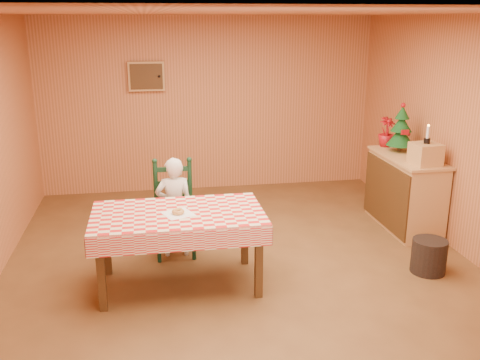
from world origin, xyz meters
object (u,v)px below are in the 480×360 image
dining_table (178,220)px  ladder_chair (174,210)px  christmas_tree (401,130)px  shelf_unit (404,192)px  crate (426,154)px  seated_child (174,207)px  storage_bin (429,256)px

dining_table → ladder_chair: bearing=90.0°
christmas_tree → shelf_unit: bearing=-92.0°
crate → shelf_unit: bearing=91.2°
dining_table → shelf_unit: bearing=20.4°
seated_child → storage_bin: seated_child is taller
ladder_chair → storage_bin: 2.76m
crate → storage_bin: (-0.32, -0.84, -0.88)m
dining_table → christmas_tree: size_ratio=2.67×
seated_child → christmas_tree: christmas_tree is taller
crate → storage_bin: size_ratio=0.84×
dining_table → storage_bin: dining_table is taller
storage_bin → dining_table: bearing=176.4°
crate → christmas_tree: bearing=90.0°
shelf_unit → ladder_chair: bearing=-174.3°
seated_child → christmas_tree: size_ratio=1.81×
christmas_tree → storage_bin: size_ratio=1.73×
ladder_chair → shelf_unit: (2.88, 0.29, -0.04)m
seated_child → shelf_unit: 2.91m
crate → dining_table: bearing=-166.9°
seated_child → storage_bin: 2.75m
shelf_unit → christmas_tree: size_ratio=2.00×
storage_bin → seated_child: bearing=160.9°
crate → storage_bin: crate is taller
ladder_chair → shelf_unit: ladder_chair is taller
ladder_chair → crate: size_ratio=3.60×
ladder_chair → shelf_unit: 2.90m
christmas_tree → storage_bin: (-0.32, -1.48, -1.03)m
ladder_chair → crate: 2.95m
shelf_unit → dining_table: bearing=-159.6°
christmas_tree → crate: bearing=-90.0°
seated_child → shelf_unit: seated_child is taller
shelf_unit → crate: 0.71m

